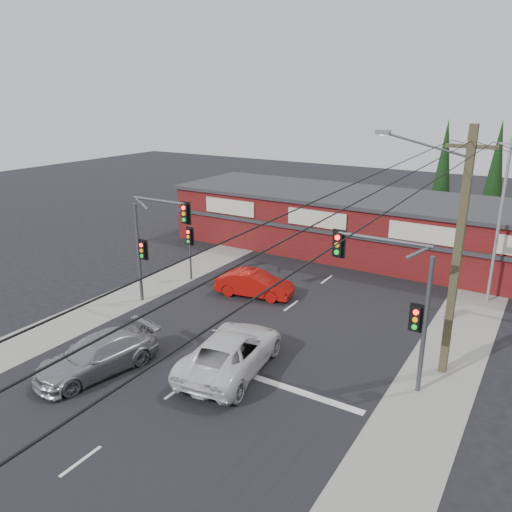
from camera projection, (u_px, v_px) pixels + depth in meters
The scene contains 18 objects.
ground at pixel (233, 349), 22.59m from camera, with size 120.00×120.00×0.00m, color black.
road_strip at pixel (285, 310), 26.64m from camera, with size 14.00×70.00×0.01m, color black.
verge_left at pixel (165, 280), 30.87m from camera, with size 3.00×70.00×0.02m, color gray.
verge_right at pixel (452, 351), 22.41m from camera, with size 3.00×70.00×0.02m, color gray.
stop_line at pixel (285, 387), 19.63m from camera, with size 6.50×0.35×0.01m, color silver.
white_suv at pixel (232, 351), 20.70m from camera, with size 2.75×5.97×1.66m, color silver.
silver_suv at pixel (97, 355), 20.52m from camera, with size 2.13×5.23×1.52m, color #96999B.
red_sedan at pixel (254, 284), 28.34m from camera, with size 1.53×4.40×1.45m, color #B1100A.
lane_dashes at pixel (291, 306), 27.16m from camera, with size 0.12×48.90×0.01m.
shop_building at pixel (352, 222), 36.18m from camera, with size 27.30×8.40×4.22m.
conifer_near at pixel (443, 169), 38.59m from camera, with size 1.80×1.80×9.25m.
conifer_far at pixel (496, 169), 38.47m from camera, with size 1.80×1.80×9.25m.
traffic_mast_left at pixel (152, 235), 26.20m from camera, with size 3.77×0.27×5.97m.
traffic_mast_right at pixel (397, 291), 18.76m from camera, with size 3.96×0.27×5.97m.
pedestal_signal at pixel (190, 242), 30.30m from camera, with size 0.55×0.27×3.38m.
utility_pole at pixel (455, 247), 19.17m from camera, with size 4.38×0.59×10.00m.
steel_pole at pixel (500, 219), 26.37m from camera, with size 1.20×0.16×9.00m.
power_lines at pixel (435, 170), 13.57m from camera, with size 2.01×29.00×1.22m.
Camera 1 is at (11.45, -16.64, 11.01)m, focal length 35.00 mm.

